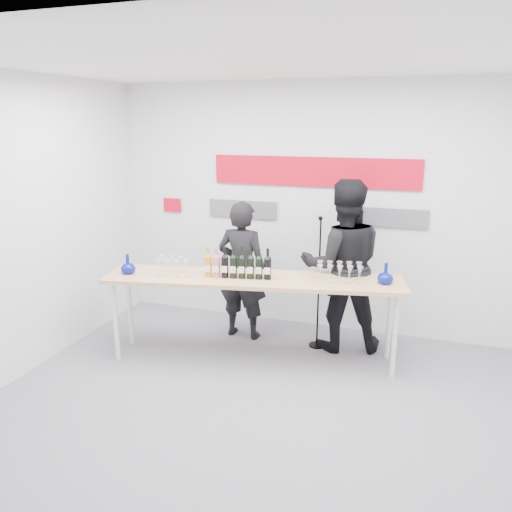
# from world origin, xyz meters

# --- Properties ---
(ground) EXTENTS (5.00, 5.00, 0.00)m
(ground) POSITION_xyz_m (0.00, 0.00, 0.00)
(ground) COLOR slate
(ground) RESTS_ON ground
(back_wall) EXTENTS (5.00, 0.04, 3.00)m
(back_wall) POSITION_xyz_m (0.00, 2.00, 1.50)
(back_wall) COLOR silver
(back_wall) RESTS_ON ground
(signage) EXTENTS (3.38, 0.02, 0.79)m
(signage) POSITION_xyz_m (-0.06, 1.97, 1.81)
(signage) COLOR red
(signage) RESTS_ON back_wall
(tasting_table) EXTENTS (3.21, 1.23, 0.94)m
(tasting_table) POSITION_xyz_m (-0.36, 0.82, 0.87)
(tasting_table) COLOR tan
(tasting_table) RESTS_ON ground
(wine_bottles) EXTENTS (0.71, 0.21, 0.33)m
(wine_bottles) POSITION_xyz_m (-0.51, 0.75, 1.11)
(wine_bottles) COLOR #BF7F19
(wine_bottles) RESTS_ON tasting_table
(decanter_left) EXTENTS (0.16, 0.16, 0.21)m
(decanter_left) POSITION_xyz_m (-1.69, 0.52, 1.05)
(decanter_left) COLOR navy
(decanter_left) RESTS_ON tasting_table
(decanter_right) EXTENTS (0.16, 0.16, 0.21)m
(decanter_right) POSITION_xyz_m (0.97, 1.06, 1.05)
(decanter_right) COLOR navy
(decanter_right) RESTS_ON tasting_table
(glasses_left) EXTENTS (0.39, 0.26, 0.18)m
(glasses_left) POSITION_xyz_m (-1.22, 0.64, 1.03)
(glasses_left) COLOR silver
(glasses_left) RESTS_ON tasting_table
(glasses_right) EXTENTS (0.49, 0.30, 0.18)m
(glasses_right) POSITION_xyz_m (0.52, 1.00, 1.03)
(glasses_right) COLOR silver
(glasses_right) RESTS_ON tasting_table
(presenter_left) EXTENTS (0.62, 0.42, 1.66)m
(presenter_left) POSITION_xyz_m (-0.69, 1.37, 0.83)
(presenter_left) COLOR black
(presenter_left) RESTS_ON ground
(presenter_right) EXTENTS (1.12, 0.98, 1.94)m
(presenter_right) POSITION_xyz_m (0.47, 1.46, 0.97)
(presenter_right) COLOR black
(presenter_right) RESTS_ON ground
(mic_stand) EXTENTS (0.18, 0.18, 1.54)m
(mic_stand) POSITION_xyz_m (0.23, 1.36, 0.47)
(mic_stand) COLOR black
(mic_stand) RESTS_ON ground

